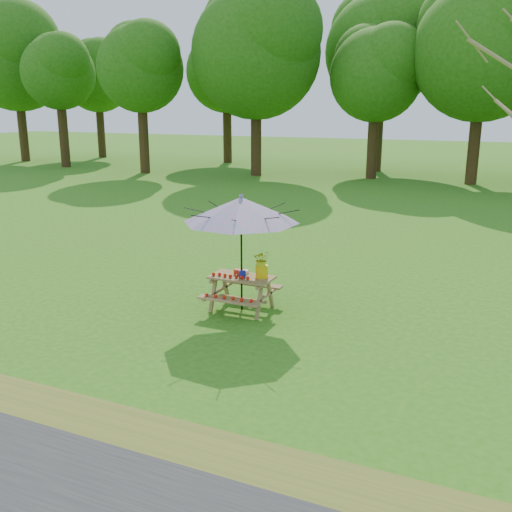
% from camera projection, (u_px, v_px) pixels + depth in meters
% --- Properties ---
extents(ground, '(120.00, 120.00, 0.00)m').
position_uv_depth(ground, '(57.00, 316.00, 10.67)').
color(ground, '#306D14').
rests_on(ground, ground).
extents(treeline, '(60.00, 12.00, 16.00)m').
position_uv_depth(treeline, '(363.00, 17.00, 28.02)').
color(treeline, '#225B0F').
rests_on(treeline, ground).
extents(picnic_table, '(1.20, 1.32, 0.67)m').
position_uv_depth(picnic_table, '(242.00, 293.00, 10.90)').
color(picnic_table, '#8F5C40').
rests_on(picnic_table, ground).
extents(patio_umbrella, '(2.73, 2.73, 2.25)m').
position_uv_depth(patio_umbrella, '(241.00, 210.00, 10.48)').
color(patio_umbrella, black).
rests_on(patio_umbrella, ground).
extents(produce_bins, '(0.29, 0.37, 0.13)m').
position_uv_depth(produce_bins, '(241.00, 273.00, 10.85)').
color(produce_bins, '#B62F0E').
rests_on(produce_bins, picnic_table).
extents(tomatoes_row, '(0.77, 0.13, 0.07)m').
position_uv_depth(tomatoes_row, '(230.00, 276.00, 10.70)').
color(tomatoes_row, red).
rests_on(tomatoes_row, picnic_table).
extents(flower_bucket, '(0.40, 0.38, 0.53)m').
position_uv_depth(flower_bucket, '(262.00, 263.00, 10.66)').
color(flower_bucket, yellow).
rests_on(flower_bucket, picnic_table).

